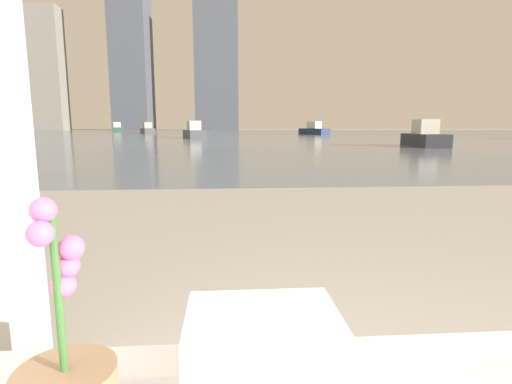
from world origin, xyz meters
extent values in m
cylinder|color=#38662D|center=(-0.49, 0.80, 0.82)|extent=(0.01, 0.01, 0.25)
sphere|color=pink|center=(-0.50, 0.80, 0.95)|extent=(0.04, 0.04, 0.04)
sphere|color=pink|center=(-0.50, 0.78, 0.92)|extent=(0.04, 0.04, 0.04)
sphere|color=pink|center=(-0.47, 0.81, 0.89)|extent=(0.04, 0.04, 0.04)
sphere|color=pink|center=(-0.48, 0.82, 0.86)|extent=(0.04, 0.04, 0.04)
sphere|color=pink|center=(-0.49, 0.81, 0.83)|extent=(0.04, 0.04, 0.04)
cube|color=white|center=(-0.18, 0.88, 0.64)|extent=(0.27, 0.20, 0.04)
cube|color=white|center=(-0.18, 0.88, 0.68)|extent=(0.27, 0.20, 0.04)
cube|color=white|center=(-0.18, 0.88, 0.72)|extent=(0.27, 0.20, 0.04)
cube|color=slate|center=(0.00, 62.00, 0.01)|extent=(180.00, 110.00, 0.01)
cube|color=#2D2D33|center=(10.20, 20.67, 0.34)|extent=(1.69, 3.88, 0.66)
cube|color=silver|center=(10.20, 20.67, 1.05)|extent=(1.09, 1.50, 0.75)
cube|color=#4C4C51|center=(-3.07, 36.59, 0.37)|extent=(2.40, 4.33, 0.72)
cube|color=silver|center=(-3.07, 36.59, 1.14)|extent=(1.38, 1.75, 0.82)
cube|color=navy|center=(11.15, 51.67, 0.40)|extent=(3.48, 4.63, 0.78)
cube|color=silver|center=(11.15, 51.67, 1.23)|extent=(1.78, 2.00, 0.89)
cube|color=#4C4C51|center=(-11.88, 61.49, 0.40)|extent=(2.93, 4.68, 0.77)
cube|color=#B2A893|center=(-11.88, 61.49, 1.23)|extent=(1.60, 1.94, 0.89)
cube|color=#335647|center=(-20.80, 78.71, 0.44)|extent=(2.53, 5.09, 0.85)
cube|color=silver|center=(-20.80, 78.71, 1.35)|extent=(1.53, 2.02, 0.97)
cube|color=gray|center=(-51.53, 118.00, 16.49)|extent=(13.37, 6.36, 32.97)
cube|color=#4C515B|center=(-26.02, 118.00, 21.96)|extent=(9.54, 13.52, 43.92)
cube|color=#4C515B|center=(-2.62, 118.00, 18.12)|extent=(11.94, 11.21, 36.24)
camera|label=1|loc=(-0.24, 0.22, 1.06)|focal=28.00mm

